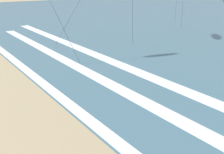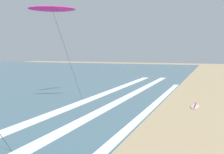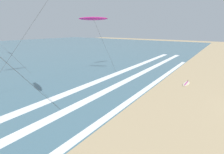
% 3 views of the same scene
% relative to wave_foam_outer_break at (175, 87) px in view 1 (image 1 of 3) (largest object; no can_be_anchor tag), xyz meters
% --- Properties ---
extents(wave_foam_shoreline, '(37.25, 0.59, 0.01)m').
position_rel_wave_foam_outer_break_xyz_m(wave_foam_shoreline, '(-0.29, -5.80, 0.00)').
color(wave_foam_shoreline, white).
rests_on(wave_foam_shoreline, ocean_surface).
extents(wave_foam_mid_break, '(49.63, 0.89, 0.01)m').
position_rel_wave_foam_outer_break_xyz_m(wave_foam_mid_break, '(1.75, -2.70, 0.00)').
color(wave_foam_mid_break, white).
rests_on(wave_foam_mid_break, ocean_surface).
extents(wave_foam_outer_break, '(51.73, 1.01, 0.01)m').
position_rel_wave_foam_outer_break_xyz_m(wave_foam_outer_break, '(0.00, 0.00, 0.00)').
color(wave_foam_outer_break, white).
rests_on(wave_foam_outer_break, ocean_surface).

